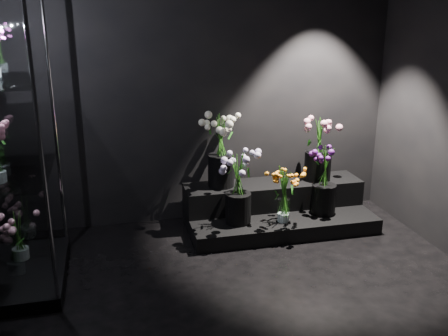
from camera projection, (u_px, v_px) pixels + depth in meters
name	position (u px, v px, depth m)	size (l,w,h in m)	color
floor	(255.00, 325.00, 3.50)	(4.00, 4.00, 0.00)	black
wall_back	(199.00, 85.00, 4.93)	(4.00, 4.00, 0.00)	black
display_riser	(276.00, 208.00, 5.12)	(1.85, 0.82, 0.41)	black
display_case	(6.00, 139.00, 3.72)	(0.65, 1.08, 2.38)	black
bouquet_orange_bells	(284.00, 193.00, 4.75)	(0.36, 0.36, 0.56)	white
bouquet_lilac	(238.00, 184.00, 4.70)	(0.37, 0.37, 0.70)	black
bouquet_purple	(325.00, 177.00, 4.92)	(0.35, 0.35, 0.69)	black
bouquet_cream_roses	(221.00, 144.00, 4.92)	(0.48, 0.48, 0.75)	black
bouquet_pink_roses	(319.00, 146.00, 5.12)	(0.45, 0.45, 0.65)	black
bouquet_case_base_pink	(18.00, 234.00, 4.14)	(0.41, 0.41, 0.42)	white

